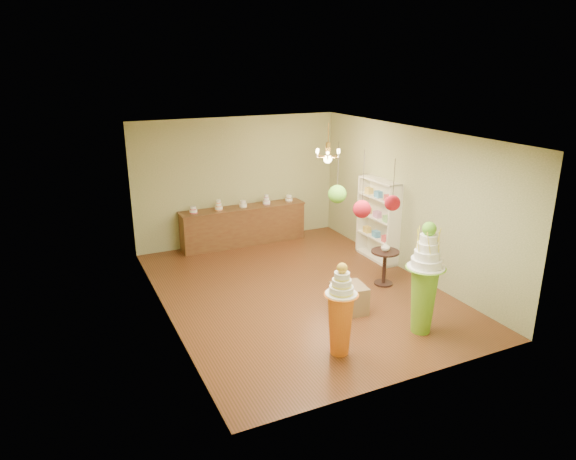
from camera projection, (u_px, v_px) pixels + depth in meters
name	position (u px, v px, depth m)	size (l,w,h in m)	color
floor	(299.00, 291.00, 9.87)	(6.50, 6.50, 0.00)	#582F18
ceiling	(300.00, 134.00, 8.93)	(6.50, 6.50, 0.00)	silver
wall_back	(238.00, 181.00, 12.19)	(5.00, 0.04, 3.00)	tan
wall_front	(411.00, 281.00, 6.61)	(5.00, 0.04, 3.00)	tan
wall_left	(162.00, 235.00, 8.38)	(0.04, 6.50, 3.00)	tan
wall_right	(409.00, 201.00, 10.41)	(0.04, 6.50, 3.00)	tan
pedestal_green	(424.00, 286.00, 8.14)	(0.67, 0.67, 1.87)	#6EAD25
pedestal_orange	(340.00, 316.00, 7.58)	(0.50, 0.50, 1.46)	orange
burlap_riser	(349.00, 299.00, 8.98)	(0.55, 0.55, 0.50)	#8B6E4B
sideboard	(244.00, 225.00, 12.27)	(3.04, 0.54, 1.16)	brown
shelving_unit	(378.00, 220.00, 11.22)	(0.33, 1.20, 1.80)	white
round_table	(385.00, 263.00, 10.02)	(0.58, 0.58, 0.70)	black
vase	(386.00, 247.00, 9.92)	(0.17, 0.17, 0.18)	white
pom_red_left	(362.00, 209.00, 7.61)	(0.27, 0.27, 1.02)	#382F28
pom_green_mid	(337.00, 194.00, 8.32)	(0.30, 0.30, 1.00)	#382F28
pom_red_right	(392.00, 203.00, 6.84)	(0.21, 0.21, 0.70)	#382F28
chandelier	(328.00, 157.00, 10.74)	(0.60, 0.60, 0.85)	#C08E43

